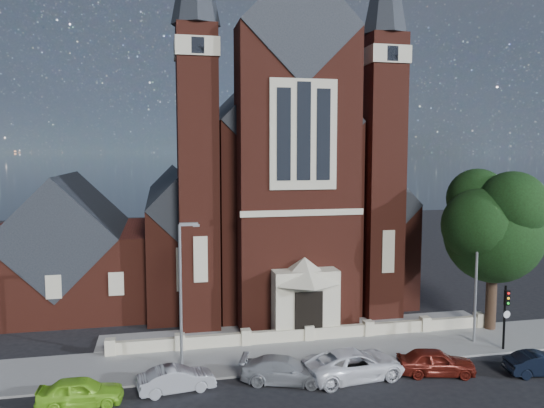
{
  "coord_description": "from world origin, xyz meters",
  "views": [
    {
      "loc": [
        -9.03,
        -24.72,
        11.86
      ],
      "look_at": [
        -1.18,
        12.0,
        8.21
      ],
      "focal_mm": 35.0,
      "sensor_mm": 36.0,
      "label": 1
    }
  ],
  "objects_px": {
    "street_lamp_right": "(478,271)",
    "car_dark_red": "(436,362)",
    "car_lime_van": "(81,392)",
    "street_tree": "(498,228)",
    "car_silver_a": "(176,379)",
    "car_white_suv": "(355,364)",
    "car_silver_b": "(285,370)",
    "car_navy": "(541,364)",
    "street_lamp_left": "(182,286)",
    "parish_hall": "(68,255)",
    "church": "(260,193)",
    "traffic_signal": "(506,309)"
  },
  "relations": [
    {
      "from": "street_lamp_right",
      "to": "car_dark_red",
      "type": "bearing_deg",
      "value": -142.0
    },
    {
      "from": "street_tree",
      "to": "car_lime_van",
      "type": "distance_m",
      "value": 26.7
    },
    {
      "from": "parish_hall",
      "to": "street_lamp_right",
      "type": "height_order",
      "value": "parish_hall"
    },
    {
      "from": "car_silver_a",
      "to": "car_navy",
      "type": "height_order",
      "value": "car_silver_a"
    },
    {
      "from": "street_tree",
      "to": "car_lime_van",
      "type": "relative_size",
      "value": 2.72
    },
    {
      "from": "parish_hall",
      "to": "car_navy",
      "type": "xyz_separation_m",
      "value": [
        26.75,
        -19.0,
        -3.4
      ]
    },
    {
      "from": "street_tree",
      "to": "car_silver_b",
      "type": "xyz_separation_m",
      "value": [
        -15.47,
        -4.74,
        -6.3
      ]
    },
    {
      "from": "car_white_suv",
      "to": "church",
      "type": "bearing_deg",
      "value": -4.75
    },
    {
      "from": "church",
      "to": "car_silver_b",
      "type": "height_order",
      "value": "church"
    },
    {
      "from": "street_lamp_right",
      "to": "car_navy",
      "type": "bearing_deg",
      "value": -82.52
    },
    {
      "from": "car_silver_a",
      "to": "street_lamp_left",
      "type": "bearing_deg",
      "value": -18.42
    },
    {
      "from": "car_white_suv",
      "to": "street_lamp_right",
      "type": "bearing_deg",
      "value": -77.39
    },
    {
      "from": "street_lamp_left",
      "to": "car_silver_b",
      "type": "relative_size",
      "value": 1.78
    },
    {
      "from": "street_tree",
      "to": "car_silver_a",
      "type": "distance_m",
      "value": 22.39
    },
    {
      "from": "street_lamp_right",
      "to": "car_silver_b",
      "type": "height_order",
      "value": "street_lamp_right"
    },
    {
      "from": "traffic_signal",
      "to": "car_navy",
      "type": "distance_m",
      "value": 3.96
    },
    {
      "from": "parish_hall",
      "to": "traffic_signal",
      "type": "height_order",
      "value": "parish_hall"
    },
    {
      "from": "car_lime_van",
      "to": "car_dark_red",
      "type": "distance_m",
      "value": 18.11
    },
    {
      "from": "traffic_signal",
      "to": "car_white_suv",
      "type": "distance_m",
      "value": 10.43
    },
    {
      "from": "traffic_signal",
      "to": "car_silver_a",
      "type": "xyz_separation_m",
      "value": [
        -19.38,
        -1.32,
        -1.96
      ]
    },
    {
      "from": "car_silver_a",
      "to": "car_lime_van",
      "type": "bearing_deg",
      "value": 87.79
    },
    {
      "from": "parish_hall",
      "to": "car_dark_red",
      "type": "xyz_separation_m",
      "value": [
        21.27,
        -17.77,
        -3.31
      ]
    },
    {
      "from": "street_lamp_right",
      "to": "car_white_suv",
      "type": "distance_m",
      "value": 10.51
    },
    {
      "from": "street_lamp_right",
      "to": "car_silver_b",
      "type": "distance_m",
      "value": 13.89
    },
    {
      "from": "car_lime_van",
      "to": "traffic_signal",
      "type": "bearing_deg",
      "value": -83.88
    },
    {
      "from": "car_navy",
      "to": "church",
      "type": "bearing_deg",
      "value": 32.11
    },
    {
      "from": "church",
      "to": "traffic_signal",
      "type": "bearing_deg",
      "value": -61.8
    },
    {
      "from": "car_dark_red",
      "to": "car_silver_b",
      "type": "bearing_deg",
      "value": 98.24
    },
    {
      "from": "car_silver_a",
      "to": "car_dark_red",
      "type": "relative_size",
      "value": 0.92
    },
    {
      "from": "street_lamp_left",
      "to": "car_navy",
      "type": "height_order",
      "value": "street_lamp_left"
    },
    {
      "from": "church",
      "to": "street_lamp_left",
      "type": "height_order",
      "value": "church"
    },
    {
      "from": "parish_hall",
      "to": "car_dark_red",
      "type": "relative_size",
      "value": 2.96
    },
    {
      "from": "street_tree",
      "to": "traffic_signal",
      "type": "xyz_separation_m",
      "value": [
        -1.6,
        -3.28,
        -4.38
      ]
    },
    {
      "from": "car_silver_a",
      "to": "car_dark_red",
      "type": "distance_m",
      "value": 13.67
    },
    {
      "from": "car_silver_a",
      "to": "car_navy",
      "type": "xyz_separation_m",
      "value": [
        19.12,
        -2.1,
        -0.02
      ]
    },
    {
      "from": "street_tree",
      "to": "street_lamp_right",
      "type": "bearing_deg",
      "value": -145.74
    },
    {
      "from": "car_silver_b",
      "to": "car_lime_van",
      "type": "bearing_deg",
      "value": 111.07
    },
    {
      "from": "car_silver_a",
      "to": "car_white_suv",
      "type": "bearing_deg",
      "value": -101.66
    },
    {
      "from": "car_white_suv",
      "to": "car_lime_van",
      "type": "bearing_deg",
      "value": 83.69
    },
    {
      "from": "street_tree",
      "to": "car_dark_red",
      "type": "xyz_separation_m",
      "value": [
        -7.33,
        -5.47,
        -6.26
      ]
    },
    {
      "from": "car_silver_a",
      "to": "car_navy",
      "type": "relative_size",
      "value": 1.03
    },
    {
      "from": "car_silver_b",
      "to": "car_white_suv",
      "type": "bearing_deg",
      "value": -75.1
    },
    {
      "from": "car_silver_a",
      "to": "car_navy",
      "type": "distance_m",
      "value": 19.24
    },
    {
      "from": "car_lime_van",
      "to": "street_tree",
      "type": "bearing_deg",
      "value": -76.92
    },
    {
      "from": "car_lime_van",
      "to": "car_navy",
      "type": "distance_m",
      "value": 23.63
    },
    {
      "from": "traffic_signal",
      "to": "car_dark_red",
      "type": "bearing_deg",
      "value": -159.07
    },
    {
      "from": "car_lime_van",
      "to": "car_navy",
      "type": "bearing_deg",
      "value": -92.14
    },
    {
      "from": "street_lamp_left",
      "to": "traffic_signal",
      "type": "distance_m",
      "value": 19.08
    },
    {
      "from": "street_lamp_left",
      "to": "car_lime_van",
      "type": "height_order",
      "value": "street_lamp_left"
    },
    {
      "from": "car_white_suv",
      "to": "car_silver_b",
      "type": "bearing_deg",
      "value": 79.21
    }
  ]
}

